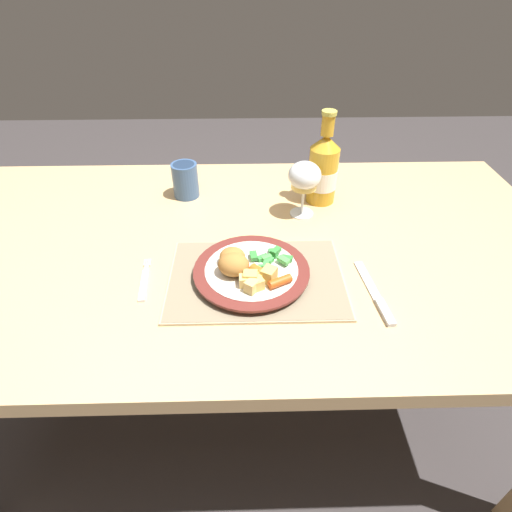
{
  "coord_description": "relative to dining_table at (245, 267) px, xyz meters",
  "views": [
    {
      "loc": [
        0.01,
        -0.78,
        1.31
      ],
      "look_at": [
        0.03,
        -0.11,
        0.78
      ],
      "focal_mm": 28.0,
      "sensor_mm": 36.0,
      "label": 1
    }
  ],
  "objects": [
    {
      "name": "ground_plane",
      "position": [
        0.0,
        0.0,
        -0.66
      ],
      "size": [
        6.0,
        6.0,
        0.0
      ],
      "primitive_type": "plane",
      "color": "#383333"
    },
    {
      "name": "dining_table",
      "position": [
        0.0,
        0.0,
        0.0
      ],
      "size": [
        1.59,
        0.86,
        0.74
      ],
      "color": "tan",
      "rests_on": "ground"
    },
    {
      "name": "placemat",
      "position": [
        0.03,
        -0.14,
        0.08
      ],
      "size": [
        0.37,
        0.26,
        0.01
      ],
      "color": "tan",
      "rests_on": "dining_table"
    },
    {
      "name": "dinner_plate",
      "position": [
        0.02,
        -0.14,
        0.1
      ],
      "size": [
        0.25,
        0.25,
        0.02
      ],
      "color": "silver",
      "rests_on": "placemat"
    },
    {
      "name": "breaded_croquettes",
      "position": [
        -0.02,
        -0.14,
        0.13
      ],
      "size": [
        0.08,
        0.1,
        0.05
      ],
      "color": "#A87033",
      "rests_on": "dinner_plate"
    },
    {
      "name": "green_beans_pile",
      "position": [
        0.06,
        -0.11,
        0.11
      ],
      "size": [
        0.09,
        0.07,
        0.02
      ],
      "color": "#338438",
      "rests_on": "dinner_plate"
    },
    {
      "name": "glazed_carrots",
      "position": [
        0.05,
        -0.17,
        0.12
      ],
      "size": [
        0.09,
        0.07,
        0.02
      ],
      "color": "#CC5119",
      "rests_on": "dinner_plate"
    },
    {
      "name": "fork",
      "position": [
        -0.21,
        -0.15,
        0.08
      ],
      "size": [
        0.03,
        0.14,
        0.01
      ],
      "color": "silver",
      "rests_on": "dining_table"
    },
    {
      "name": "table_knife",
      "position": [
        0.27,
        -0.21,
        0.08
      ],
      "size": [
        0.04,
        0.19,
        0.01
      ],
      "color": "silver",
      "rests_on": "dining_table"
    },
    {
      "name": "wine_glass",
      "position": [
        0.15,
        0.12,
        0.19
      ],
      "size": [
        0.08,
        0.08,
        0.15
      ],
      "color": "silver",
      "rests_on": "dining_table"
    },
    {
      "name": "bottle",
      "position": [
        0.21,
        0.19,
        0.18
      ],
      "size": [
        0.08,
        0.08,
        0.25
      ],
      "color": "gold",
      "rests_on": "dining_table"
    },
    {
      "name": "roast_potatoes",
      "position": [
        0.03,
        -0.19,
        0.12
      ],
      "size": [
        0.08,
        0.07,
        0.03
      ],
      "color": "#DBB256",
      "rests_on": "dinner_plate"
    },
    {
      "name": "drinking_cup",
      "position": [
        -0.16,
        0.23,
        0.13
      ],
      "size": [
        0.07,
        0.07,
        0.1
      ],
      "color": "#385684",
      "rests_on": "dining_table"
    }
  ]
}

